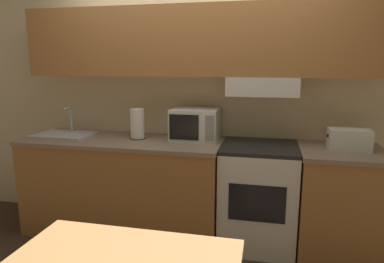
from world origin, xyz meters
The scene contains 9 objects.
ground_plane centered at (0.00, 0.00, 0.00)m, with size 16.00×16.00×0.00m, color #3D2D23.
wall_back centered at (0.01, -0.06, 1.51)m, with size 5.57×0.38×2.55m.
lower_counter_main centered at (-0.67, -0.33, 0.45)m, with size 1.85×0.68×0.90m.
lower_counter_right_stub centered at (1.25, -0.33, 0.45)m, with size 0.68×0.68×0.90m.
stove_range centered at (0.58, -0.31, 0.45)m, with size 0.64×0.63×0.90m.
microwave centered at (0.00, -0.21, 1.05)m, with size 0.42×0.35×0.29m.
toaster centered at (1.29, -0.32, 0.99)m, with size 0.33×0.17×0.17m.
sink_basin centered at (-1.27, -0.33, 0.92)m, with size 0.54×0.38×0.27m.
paper_towel_roll centered at (-0.53, -0.28, 1.04)m, with size 0.15×0.15×0.28m.
Camera 1 is at (0.63, -3.21, 1.59)m, focal length 32.00 mm.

